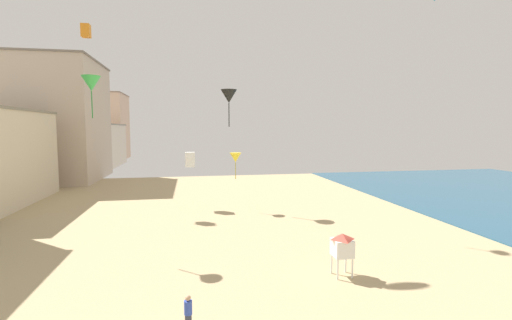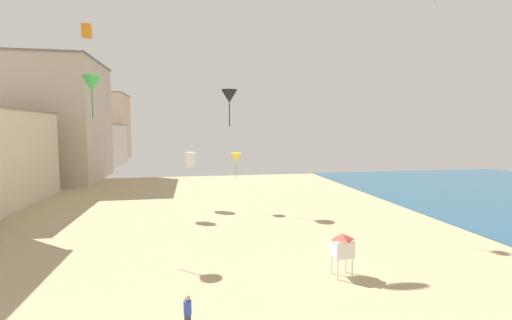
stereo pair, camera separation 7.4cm
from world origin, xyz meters
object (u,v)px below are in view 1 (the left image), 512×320
Objects in this scene: kite_black_delta at (229,96)px; kite_yellow_delta at (235,158)px; kite_white_box at (190,160)px; kite_orange_box at (86,31)px; kite_green_delta_2 at (91,84)px; kite_flyer at (188,312)px; lifeguard_stand at (342,245)px.

kite_yellow_delta is at bearing -52.29° from kite_black_delta.
kite_orange_box reaches higher than kite_white_box.
kite_black_delta is (10.88, 10.88, 0.24)m from kite_green_delta_2.
lifeguard_stand reaches higher than kite_flyer.
kite_yellow_delta is at bearing -20.45° from kite_orange_box.
kite_white_box is at bearing 159.20° from kite_yellow_delta.
kite_flyer is at bearing -68.84° from kite_orange_box.
kite_flyer is 17.72m from kite_green_delta_2.
lifeguard_stand is 21.96m from kite_black_delta.
kite_black_delta is (4.15, -1.05, 6.73)m from kite_white_box.
kite_flyer is 26.08m from kite_black_delta.
lifeguard_stand is at bearing -76.37° from kite_black_delta.
kite_green_delta_2 is at bearing 149.98° from kite_flyer.
kite_white_box is at bearing -20.30° from kite_orange_box.
kite_flyer is 0.59× the size of kite_yellow_delta.
kite_flyer is at bearing -142.15° from lifeguard_stand.
kite_green_delta_2 is (-11.46, -10.13, 6.21)m from kite_yellow_delta.
kite_white_box is 0.41× the size of kite_black_delta.
kite_green_delta_2 is (-6.73, -11.92, 6.49)m from kite_white_box.
kite_orange_box reaches higher than kite_green_delta_2.
kite_yellow_delta is at bearing 109.58° from kite_flyer.
lifeguard_stand is (8.85, 4.30, 0.92)m from kite_flyer.
kite_white_box is 15.15m from kite_green_delta_2.
lifeguard_stand is 1.61× the size of kite_white_box.
kite_green_delta_2 is 2.08× the size of kite_orange_box.
kite_yellow_delta is 21.82m from kite_orange_box.
kite_white_box is at bearing 60.57° from kite_green_delta_2.
kite_green_delta_2 is 18.28m from kite_orange_box.
kite_yellow_delta is (-4.00, 18.14, 3.77)m from lifeguard_stand.
kite_orange_box is at bearing 141.43° from lifeguard_stand.
lifeguard_stand is at bearing 57.71° from kite_flyer.
kite_black_delta is at bearing 115.55° from lifeguard_stand.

